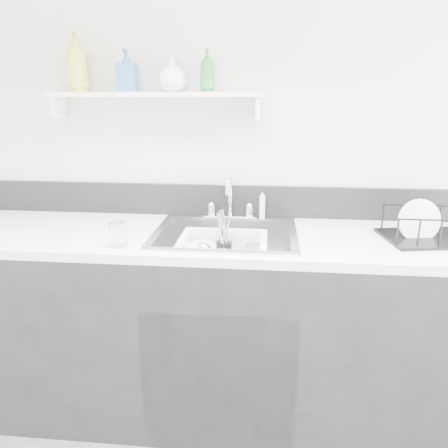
# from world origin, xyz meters

# --- Properties ---
(room_shell) EXTENTS (3.50, 3.00, 2.60)m
(room_shell) POSITION_xyz_m (0.00, 0.39, 1.68)
(room_shell) COLOR silver
(room_shell) RESTS_ON ground
(counter_run) EXTENTS (3.20, 0.62, 0.92)m
(counter_run) POSITION_xyz_m (0.00, 1.19, 0.46)
(counter_run) COLOR black
(counter_run) RESTS_ON ground
(backsplash) EXTENTS (3.20, 0.02, 0.16)m
(backsplash) POSITION_xyz_m (0.00, 1.49, 1.00)
(backsplash) COLOR black
(backsplash) RESTS_ON counter_run
(sink) EXTENTS (0.64, 0.52, 0.20)m
(sink) POSITION_xyz_m (0.00, 1.19, 0.83)
(sink) COLOR silver
(sink) RESTS_ON counter_run
(faucet) EXTENTS (0.26, 0.18, 0.23)m
(faucet) POSITION_xyz_m (0.00, 1.44, 0.98)
(faucet) COLOR silver
(faucet) RESTS_ON counter_run
(side_sprayer) EXTENTS (0.03, 0.03, 0.14)m
(side_sprayer) POSITION_xyz_m (0.16, 1.44, 0.99)
(side_sprayer) COLOR white
(side_sprayer) RESTS_ON counter_run
(wall_shelf) EXTENTS (1.00, 0.16, 0.12)m
(wall_shelf) POSITION_xyz_m (-0.35, 1.42, 1.51)
(wall_shelf) COLOR silver
(wall_shelf) RESTS_ON room_shell
(wash_tub) EXTENTS (0.41, 0.34, 0.15)m
(wash_tub) POSITION_xyz_m (-0.01, 1.16, 0.83)
(wash_tub) COLOR white
(wash_tub) RESTS_ON sink
(plate_stack) EXTENTS (0.23, 0.22, 0.09)m
(plate_stack) POSITION_xyz_m (-0.09, 1.20, 0.79)
(plate_stack) COLOR white
(plate_stack) RESTS_ON wash_tub
(utensil_cup) EXTENTS (0.07, 0.07, 0.25)m
(utensil_cup) POSITION_xyz_m (-0.01, 1.25, 0.82)
(utensil_cup) COLOR black
(utensil_cup) RESTS_ON wash_tub
(ladle) EXTENTS (0.29, 0.23, 0.08)m
(ladle) POSITION_xyz_m (-0.05, 1.20, 0.81)
(ladle) COLOR silver
(ladle) RESTS_ON wash_tub
(tumbler_in_tub) EXTENTS (0.07, 0.07, 0.10)m
(tumbler_in_tub) POSITION_xyz_m (0.12, 1.21, 0.82)
(tumbler_in_tub) COLOR white
(tumbler_in_tub) RESTS_ON wash_tub
(tumbler_counter) EXTENTS (0.10, 0.10, 0.10)m
(tumbler_counter) POSITION_xyz_m (-0.42, 0.98, 0.97)
(tumbler_counter) COLOR white
(tumbler_counter) RESTS_ON counter_run
(dish_rack) EXTENTS (0.41, 0.34, 0.13)m
(dish_rack) POSITION_xyz_m (0.88, 1.20, 0.99)
(dish_rack) COLOR black
(dish_rack) RESTS_ON counter_run
(bowl_small) EXTENTS (0.10, 0.10, 0.03)m
(bowl_small) POSITION_xyz_m (0.08, 1.14, 0.78)
(bowl_small) COLOR white
(bowl_small) RESTS_ON wash_tub
(soap_bottle_a) EXTENTS (0.13, 0.13, 0.26)m
(soap_bottle_a) POSITION_xyz_m (-0.72, 1.42, 1.66)
(soap_bottle_a) COLOR gold
(soap_bottle_a) RESTS_ON wall_shelf
(soap_bottle_b) EXTENTS (0.09, 0.09, 0.19)m
(soap_bottle_b) POSITION_xyz_m (-0.48, 1.41, 1.62)
(soap_bottle_b) COLOR #2D5CA3
(soap_bottle_b) RESTS_ON wall_shelf
(soap_bottle_c) EXTENTS (0.14, 0.14, 0.16)m
(soap_bottle_c) POSITION_xyz_m (-0.27, 1.41, 1.61)
(soap_bottle_c) COLOR silver
(soap_bottle_c) RESTS_ON wall_shelf
(soap_bottle_d) EXTENTS (0.08, 0.08, 0.19)m
(soap_bottle_d) POSITION_xyz_m (-0.11, 1.42, 1.62)
(soap_bottle_d) COLOR #247D34
(soap_bottle_d) RESTS_ON wall_shelf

